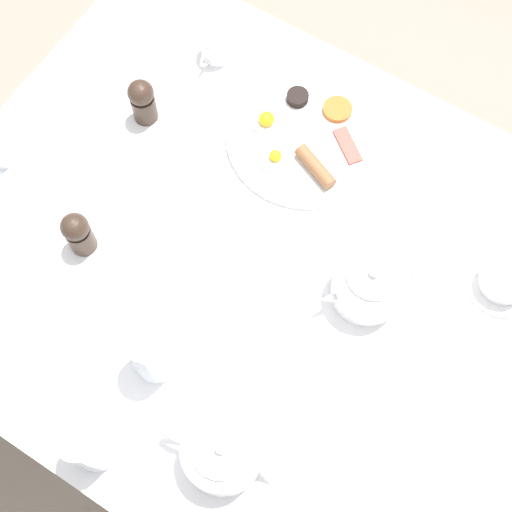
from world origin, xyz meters
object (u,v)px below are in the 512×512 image
pepper_grinder (143,100)px  teacup_with_saucer_left (506,278)px  breakfast_plate (306,136)px  wine_glass_spare (88,444)px  teapot_near (370,284)px  water_glass_tall (151,352)px  knife_by_plate (159,275)px  creamer_jug (216,45)px  salt_grinder (78,233)px  teapot_far (222,453)px

pepper_grinder → teacup_with_saucer_left: bearing=93.6°
breakfast_plate → wine_glass_spare: size_ratio=2.16×
teapot_near → water_glass_tall: bearing=-2.0°
breakfast_plate → pepper_grinder: pepper_grinder is taller
pepper_grinder → knife_by_plate: bearing=39.0°
teacup_with_saucer_left → teapot_near: bearing=-54.3°
creamer_jug → salt_grinder: (0.49, 0.03, 0.02)m
creamer_jug → water_glass_tall: bearing=24.1°
teapot_far → knife_by_plate: bearing=130.1°
wine_glass_spare → teapot_far: bearing=119.0°
teapot_far → wine_glass_spare: bearing=-163.9°
water_glass_tall → creamer_jug: water_glass_tall is taller
breakfast_plate → teacup_with_saucer_left: size_ratio=2.42×
teacup_with_saucer_left → water_glass_tall: size_ratio=0.88×
pepper_grinder → salt_grinder: bearing=12.6°
teapot_near → water_glass_tall: water_glass_tall is taller
teacup_with_saucer_left → pepper_grinder: bearing=-86.4°
pepper_grinder → knife_by_plate: (0.27, 0.22, -0.05)m
teacup_with_saucer_left → water_glass_tall: 0.64m
breakfast_plate → pepper_grinder: (0.12, -0.30, 0.05)m
teapot_near → breakfast_plate: bearing=-93.7°
wine_glass_spare → creamer_jug: 0.82m
teapot_far → pepper_grinder: 0.68m
water_glass_tall → creamer_jug: (-0.60, -0.27, -0.04)m
pepper_grinder → salt_grinder: size_ratio=1.00×
teapot_far → salt_grinder: 0.46m
wine_glass_spare → salt_grinder: size_ratio=1.41×
teacup_with_saucer_left → salt_grinder: (0.34, -0.69, 0.02)m
teacup_with_saucer_left → creamer_jug: same height
teacup_with_saucer_left → pepper_grinder: size_ratio=1.26×
salt_grinder → water_glass_tall: bearing=65.2°
breakfast_plate → creamer_jug: bearing=-106.2°
wine_glass_spare → knife_by_plate: (-0.31, -0.09, -0.07)m
breakfast_plate → teapot_far: size_ratio=1.55×
teapot_far → knife_by_plate: size_ratio=1.07×
teapot_near → wine_glass_spare: size_ratio=1.19×
water_glass_tall → wine_glass_spare: size_ratio=1.01×
breakfast_plate → pepper_grinder: 0.33m
wine_glass_spare → pepper_grinder: bearing=-151.9°
breakfast_plate → salt_grinder: size_ratio=3.04×
breakfast_plate → teapot_near: bearing=49.4°
water_glass_tall → knife_by_plate: 0.18m
creamer_jug → knife_by_plate: (0.47, 0.18, -0.03)m
breakfast_plate → salt_grinder: 0.48m
teacup_with_saucer_left → pepper_grinder: pepper_grinder is taller
water_glass_tall → salt_grinder: water_glass_tall is taller
breakfast_plate → teapot_near: teapot_near is taller
pepper_grinder → wine_glass_spare: bearing=28.1°
teapot_near → teapot_far: (0.38, -0.06, 0.00)m
teapot_near → teapot_far: 0.38m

